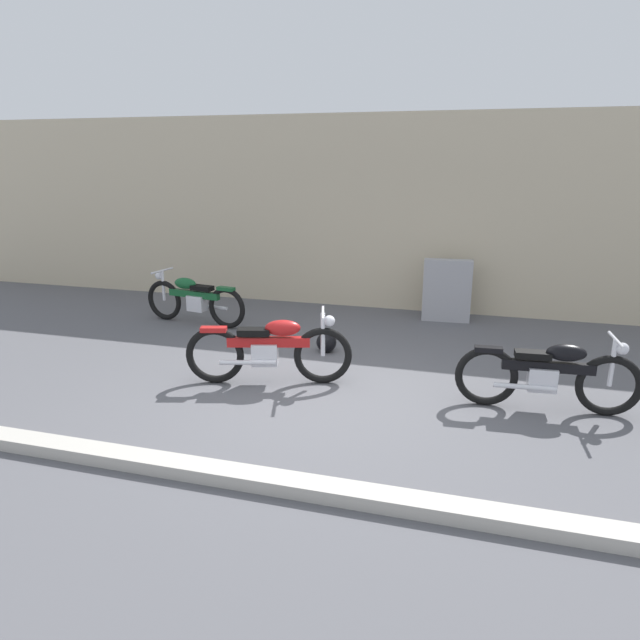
% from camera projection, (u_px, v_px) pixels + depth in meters
% --- Properties ---
extents(ground_plane, '(40.00, 40.00, 0.00)m').
position_uv_depth(ground_plane, '(324.00, 397.00, 6.57)').
color(ground_plane, '#56565B').
extents(building_wall, '(18.00, 0.30, 3.43)m').
position_uv_depth(building_wall, '(389.00, 214.00, 10.14)').
color(building_wall, beige).
rests_on(building_wall, ground_plane).
extents(curb_strip, '(18.00, 0.24, 0.12)m').
position_uv_depth(curb_strip, '(262.00, 480.00, 4.76)').
color(curb_strip, '#B7B2A8').
rests_on(curb_strip, ground_plane).
extents(stone_marker, '(0.81, 0.25, 1.05)m').
position_uv_depth(stone_marker, '(447.00, 291.00, 9.52)').
color(stone_marker, '#9E9EA3').
rests_on(stone_marker, ground_plane).
extents(helmet, '(0.29, 0.29, 0.29)m').
position_uv_depth(helmet, '(326.00, 342.00, 8.07)').
color(helmet, black).
rests_on(helmet, ground_plane).
extents(motorcycle_red, '(1.98, 0.77, 0.91)m').
position_uv_depth(motorcycle_red, '(270.00, 349.00, 6.87)').
color(motorcycle_red, black).
rests_on(motorcycle_red, ground_plane).
extents(motorcycle_green, '(1.93, 0.55, 0.87)m').
position_uv_depth(motorcycle_green, '(194.00, 299.00, 9.39)').
color(motorcycle_green, black).
rests_on(motorcycle_green, ground_plane).
extents(motorcycle_black, '(1.94, 0.54, 0.87)m').
position_uv_depth(motorcycle_black, '(549.00, 374.00, 6.12)').
color(motorcycle_black, black).
rests_on(motorcycle_black, ground_plane).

